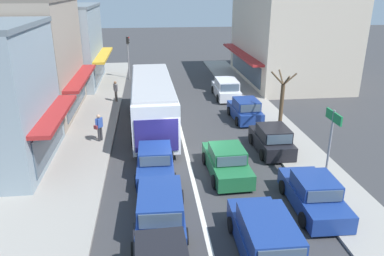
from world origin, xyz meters
name	(u,v)px	position (x,y,z in m)	size (l,w,h in m)	color
ground_plane	(189,165)	(0.00, 0.00, 0.00)	(140.00, 140.00, 0.00)	#353538
lane_centre_line	(182,136)	(0.00, 4.00, 0.00)	(0.20, 28.00, 0.01)	silver
sidewalk_left	(76,128)	(-6.80, 6.00, 0.07)	(5.20, 44.00, 0.14)	gray
kerb_right	(269,121)	(6.20, 6.00, 0.06)	(2.80, 44.00, 0.12)	gray
shopfront_mid_block	(27,59)	(-10.18, 9.25, 4.04)	(7.12, 8.99, 8.10)	gray
shopfront_far_end	(57,46)	(-10.18, 18.38, 3.61)	(8.36, 9.07, 7.22)	#84939E
building_right_far	(288,35)	(11.48, 17.70, 4.40)	(9.23, 13.27, 8.82)	beige
city_bus	(152,100)	(-1.74, 5.80, 1.88)	(2.90, 10.90, 3.23)	silver
wagon_adjacent_lane_trail	(266,238)	(1.81, -7.33, 0.75)	(1.99, 4.53, 1.58)	navy
wagon_queue_gap_filler	(160,208)	(-1.67, -5.07, 0.75)	(2.04, 4.55, 1.58)	navy
sedan_behind_bus_near	(155,162)	(-1.77, -0.79, 0.66)	(1.96, 4.23, 1.47)	navy
sedan_adjacent_lane_lead	(227,162)	(1.71, -1.21, 0.66)	(2.00, 4.25, 1.47)	#1E6638
parked_sedan_kerb_front	(314,194)	(4.67, -4.65, 0.66)	(2.00, 4.25, 1.47)	navy
parked_hatchback_kerb_second	(272,140)	(4.76, 1.14, 0.71)	(1.83, 3.70, 1.54)	black
parked_hatchback_kerb_third	(245,110)	(4.61, 6.52, 0.71)	(1.91, 3.75, 1.54)	navy
parked_wagon_kerb_rear	(226,89)	(4.44, 12.24, 0.75)	(2.00, 4.53, 1.58)	silver
traffic_light_downstreet	(128,51)	(-3.84, 19.84, 2.85)	(0.33, 0.24, 4.20)	gray
directional_road_sign	(332,130)	(6.20, -2.59, 2.68)	(0.10, 1.40, 3.60)	gray
street_tree_right	(282,104)	(6.16, 3.83, 1.96)	(1.64, 1.85, 4.00)	brown
pedestrian_with_handbag_near	(99,126)	(-4.93, 3.54, 1.07)	(0.50, 0.60, 1.63)	#333338
pedestrian_browsing_midblock	(116,90)	(-4.56, 11.72, 1.07)	(0.36, 0.52, 1.63)	#4C4742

